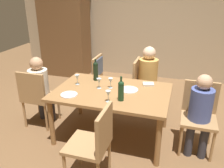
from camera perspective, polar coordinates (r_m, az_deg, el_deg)
name	(u,v)px	position (r m, az deg, el deg)	size (l,w,h in m)	color
ground_plane	(112,135)	(3.62, 0.00, -12.10)	(10.00, 10.00, 0.00)	brown
rear_room_partition	(147,20)	(5.69, 8.45, 15.07)	(6.40, 0.12, 2.70)	tan
armoire_cabinet	(65,30)	(5.91, -11.29, 12.67)	(1.18, 0.62, 2.18)	brown
dining_table	(112,96)	(3.30, 0.00, -2.90)	(1.57, 1.05, 0.72)	olive
chair_far_right	(142,82)	(4.10, 7.33, 0.48)	(0.44, 0.44, 0.92)	#A87F51
chair_right_end	(199,112)	(3.32, 20.22, -6.31)	(0.44, 0.44, 0.92)	#A87F51
chair_left_end	(37,95)	(3.76, -17.67, -2.52)	(0.44, 0.44, 0.92)	#A87F51
chair_near	(95,141)	(2.59, -4.21, -13.49)	(0.44, 0.44, 0.92)	#A87F51
chair_far_left	(102,74)	(4.25, -2.54, 2.35)	(0.46, 0.44, 0.92)	#A87F51
person_woman_host	(149,75)	(4.04, 9.01, 2.05)	(0.37, 0.32, 1.16)	#33333D
person_man_bearded	(200,109)	(3.18, 20.51, -5.71)	(0.28, 0.32, 1.08)	#33333D
person_man_guest	(40,86)	(3.80, -16.92, -0.39)	(0.29, 0.34, 1.10)	#33333D
wine_bottle_tall_green	(121,90)	(2.94, 2.18, -1.47)	(0.07, 0.07, 0.32)	#19381E
wine_bottle_dark_red	(96,71)	(3.60, -3.96, 3.24)	(0.07, 0.07, 0.33)	black
wine_glass_near_left	(99,81)	(3.31, -3.14, 0.66)	(0.07, 0.07, 0.15)	silver
wine_glass_centre	(111,81)	(3.32, -0.36, 0.74)	(0.07, 0.07, 0.15)	silver
wine_glass_near_right	(77,78)	(3.48, -8.38, 1.55)	(0.07, 0.07, 0.15)	silver
wine_glass_far	(108,94)	(2.92, -0.92, -2.40)	(0.07, 0.07, 0.15)	silver
dinner_plate_host	(129,90)	(3.29, 4.06, -1.38)	(0.26, 0.26, 0.01)	white
dinner_plate_guest_left	(69,95)	(3.19, -10.29, -2.53)	(0.22, 0.22, 0.01)	white
folded_napkin	(148,84)	(3.49, 8.73, -0.03)	(0.16, 0.12, 0.03)	beige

